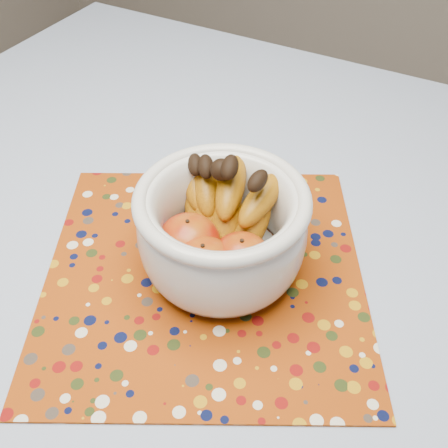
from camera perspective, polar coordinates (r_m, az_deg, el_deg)
table at (r=0.82m, az=-5.39°, el=-6.63°), size 1.20×1.20×0.75m
tablecloth at (r=0.76m, az=-5.79°, el=-2.73°), size 1.32×1.32×0.01m
placemat at (r=0.72m, az=-2.15°, el=-5.33°), size 0.57×0.57×0.00m
fruit_bowl at (r=0.67m, az=-0.50°, el=0.17°), size 0.24×0.22×0.16m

